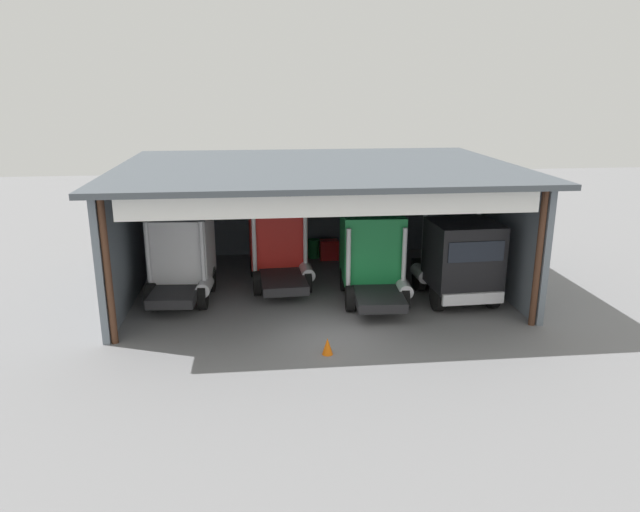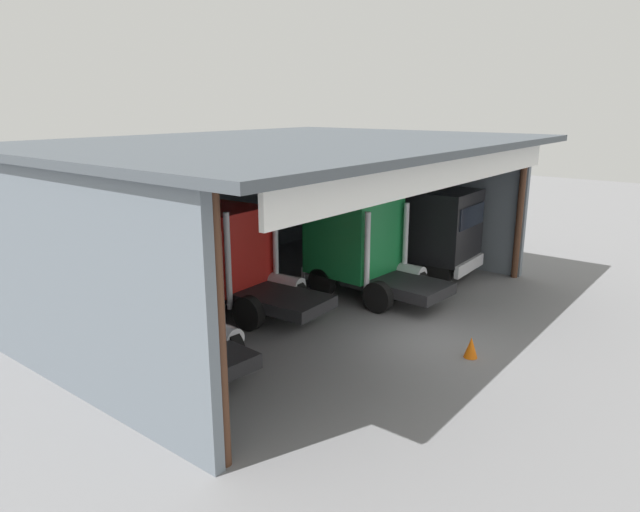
{
  "view_description": "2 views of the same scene",
  "coord_description": "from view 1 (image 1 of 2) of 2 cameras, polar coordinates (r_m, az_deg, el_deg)",
  "views": [
    {
      "loc": [
        -2.4,
        -18.74,
        8.39
      ],
      "look_at": [
        0.0,
        3.75,
        1.8
      ],
      "focal_mm": 32.88,
      "sensor_mm": 36.0,
      "label": 1
    },
    {
      "loc": [
        -13.41,
        -6.8,
        6.38
      ],
      "look_at": [
        0.0,
        3.75,
        1.8
      ],
      "focal_mm": 31.8,
      "sensor_mm": 36.0,
      "label": 2
    }
  ],
  "objects": [
    {
      "name": "truck_black_center_bay",
      "position": [
        23.77,
        13.39,
        -0.34
      ],
      "size": [
        2.81,
        4.98,
        3.43
      ],
      "rotation": [
        0.0,
        0.0,
        3.18
      ],
      "color": "black",
      "rests_on": "ground"
    },
    {
      "name": "truck_green_center_right_bay",
      "position": [
        23.84,
        5.16,
        0.22
      ],
      "size": [
        2.64,
        5.04,
        3.47
      ],
      "rotation": [
        0.0,
        0.0,
        -0.06
      ],
      "color": "#197F3D",
      "rests_on": "ground"
    },
    {
      "name": "ground_plane",
      "position": [
        20.67,
        1.12,
        -7.7
      ],
      "size": [
        80.0,
        80.0,
        0.0
      ],
      "primitive_type": "plane",
      "color": "slate",
      "rests_on": "ground"
    },
    {
      "name": "workshop_shed",
      "position": [
        25.45,
        -0.58,
        5.82
      ],
      "size": [
        15.87,
        11.92,
        5.34
      ],
      "color": "slate",
      "rests_on": "ground"
    },
    {
      "name": "oil_drum",
      "position": [
        29.6,
        -0.64,
        0.74
      ],
      "size": [
        0.58,
        0.58,
        0.94
      ],
      "primitive_type": "cylinder",
      "color": "#197233",
      "rests_on": "ground"
    },
    {
      "name": "tool_cart",
      "position": [
        29.28,
        0.89,
        0.61
      ],
      "size": [
        0.9,
        0.6,
        1.0
      ],
      "primitive_type": "cube",
      "color": "red",
      "rests_on": "ground"
    },
    {
      "name": "traffic_cone",
      "position": [
        19.17,
        0.73,
        -8.77
      ],
      "size": [
        0.36,
        0.36,
        0.56
      ],
      "primitive_type": "cone",
      "color": "orange",
      "rests_on": "ground"
    },
    {
      "name": "truck_red_center_left_bay",
      "position": [
        25.74,
        -4.06,
        1.15
      ],
      "size": [
        2.74,
        5.25,
        3.42
      ],
      "rotation": [
        0.0,
        0.0,
        0.05
      ],
      "color": "red",
      "rests_on": "ground"
    },
    {
      "name": "truck_white_left_bay",
      "position": [
        24.31,
        -13.27,
        0.09
      ],
      "size": [
        2.58,
        4.52,
        3.46
      ],
      "rotation": [
        0.0,
        0.0,
        -0.07
      ],
      "color": "white",
      "rests_on": "ground"
    }
  ]
}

